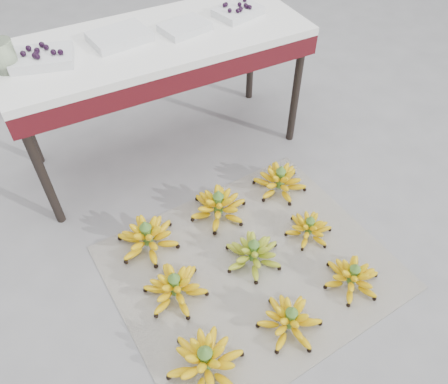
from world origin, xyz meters
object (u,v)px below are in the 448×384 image
bunch_front_center (290,320)px  bunch_mid_right (309,228)px  bunch_front_left (206,361)px  tray_far_left (42,57)px  tray_left (119,37)px  tray_right (185,27)px  bunch_back_left (147,237)px  tray_far_right (238,11)px  bunch_back_right (280,181)px  bunch_back_center (218,206)px  vendor_table (157,52)px  bunch_front_right (352,277)px  glass_jar (3,56)px  newspaper_mat (251,267)px  bunch_mid_left (175,287)px  bunch_mid_center (253,253)px

bunch_front_center → bunch_mid_right: (0.36, 0.37, -0.01)m
bunch_front_left → tray_far_left: tray_far_left is taller
tray_left → tray_right: 0.32m
bunch_front_center → bunch_back_left: (-0.37, 0.69, 0.01)m
bunch_mid_right → tray_right: 1.17m
tray_far_right → bunch_back_right: bearing=-95.4°
bunch_back_center → tray_far_left: bearing=139.8°
vendor_table → bunch_front_right: bearing=-73.5°
glass_jar → tray_far_right: bearing=-0.2°
bunch_back_right → tray_left: tray_left is taller
bunch_front_center → glass_jar: glass_jar is taller
bunch_front_center → vendor_table: 1.44m
bunch_back_right → tray_far_right: 0.92m
tray_left → tray_far_right: bearing=-2.2°
newspaper_mat → bunch_back_left: bearing=137.9°
bunch_front_right → tray_left: 1.57m
bunch_mid_right → tray_right: size_ratio=1.17×
tray_left → glass_jar: 0.52m
bunch_front_right → tray_right: size_ratio=1.32×
bunch_mid_left → vendor_table: bearing=58.5°
newspaper_mat → bunch_mid_center: bearing=48.8°
bunch_front_right → bunch_mid_center: (-0.33, 0.32, 0.00)m
bunch_front_center → bunch_mid_left: 0.52m
bunch_front_center → bunch_front_right: (0.37, 0.05, -0.00)m
newspaper_mat → bunch_mid_right: (0.35, 0.04, 0.05)m
newspaper_mat → bunch_mid_left: bearing=175.3°
newspaper_mat → tray_right: size_ratio=4.89×
bunch_mid_center → tray_far_right: size_ratio=1.12×
bunch_mid_center → tray_left: size_ratio=1.03×
bunch_back_left → bunch_back_right: 0.78m
bunch_mid_right → vendor_table: vendor_table is taller
bunch_front_center → bunch_back_center: 0.71m
newspaper_mat → tray_far_left: (-0.55, 0.98, 0.76)m
bunch_back_left → tray_right: tray_right is taller
tray_left → bunch_mid_right: bearing=-61.1°
bunch_mid_right → glass_jar: size_ratio=2.21×
bunch_front_left → tray_left: 1.52m
bunch_back_right → bunch_front_left: bearing=-147.7°
bunch_back_right → vendor_table: bearing=115.4°
bunch_mid_center → bunch_back_right: bearing=37.5°
tray_right → bunch_mid_center: bearing=-96.8°
bunch_back_center → vendor_table: bearing=100.0°
tray_far_left → bunch_front_left: bearing=-83.5°
bunch_mid_left → bunch_mid_right: bearing=-10.4°
bunch_mid_left → tray_far_left: tray_far_left is taller
bunch_back_center → tray_left: bearing=114.3°
bunch_mid_center → vendor_table: bearing=87.0°
tray_far_right → glass_jar: bearing=179.8°
bunch_mid_left → tray_left: size_ratio=1.13×
bunch_front_right → tray_far_right: (0.10, 1.27, 0.70)m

